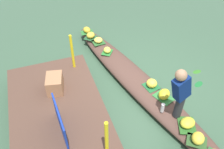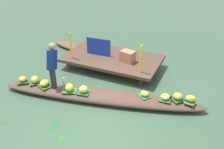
# 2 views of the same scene
# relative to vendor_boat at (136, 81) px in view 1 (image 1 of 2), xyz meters

# --- Properties ---
(canal_water) EXTENTS (40.00, 40.00, 0.00)m
(canal_water) POSITION_rel_vendor_boat_xyz_m (0.00, 0.00, -0.13)
(canal_water) COLOR #395840
(canal_water) RESTS_ON ground
(dock_platform) EXTENTS (3.20, 1.80, 0.39)m
(dock_platform) POSITION_rel_vendor_boat_xyz_m (-0.51, 1.90, 0.21)
(dock_platform) COLOR brown
(dock_platform) RESTS_ON ground
(vendor_boat) EXTENTS (5.62, 1.89, 0.25)m
(vendor_boat) POSITION_rel_vendor_boat_xyz_m (0.00, 0.00, 0.00)
(vendor_boat) COLOR brown
(vendor_boat) RESTS_ON ground
(leaf_mat_0) EXTENTS (0.47, 0.41, 0.01)m
(leaf_mat_0) POSITION_rel_vendor_boat_xyz_m (-0.79, -0.28, 0.13)
(leaf_mat_0) COLOR #307739
(leaf_mat_0) RESTS_ON vendor_boat
(banana_bunch_0) EXTENTS (0.34, 0.36, 0.20)m
(banana_bunch_0) POSITION_rel_vendor_boat_xyz_m (-0.79, -0.28, 0.23)
(banana_bunch_0) COLOR yellow
(banana_bunch_0) RESTS_ON vendor_boat
(leaf_mat_1) EXTENTS (0.45, 0.45, 0.01)m
(leaf_mat_1) POSITION_rel_vendor_boat_xyz_m (1.97, 0.54, 0.13)
(leaf_mat_1) COLOR #23532F
(leaf_mat_1) RESTS_ON vendor_boat
(banana_bunch_1) EXTENTS (0.33, 0.33, 0.17)m
(banana_bunch_1) POSITION_rel_vendor_boat_xyz_m (1.97, 0.54, 0.22)
(banana_bunch_1) COLOR gold
(banana_bunch_1) RESTS_ON vendor_boat
(leaf_mat_3) EXTENTS (0.50, 0.45, 0.01)m
(leaf_mat_3) POSITION_rel_vendor_boat_xyz_m (-1.57, -0.34, 0.13)
(leaf_mat_3) COLOR #2A5E23
(leaf_mat_3) RESTS_ON vendor_boat
(banana_bunch_3) EXTENTS (0.28, 0.33, 0.16)m
(banana_bunch_3) POSITION_rel_vendor_boat_xyz_m (-1.57, -0.34, 0.21)
(banana_bunch_3) COLOR gold
(banana_bunch_3) RESTS_ON vendor_boat
(leaf_mat_4) EXTENTS (0.33, 0.34, 0.01)m
(leaf_mat_4) POSITION_rel_vendor_boat_xyz_m (1.68, 0.41, 0.13)
(leaf_mat_4) COLOR #2B5F2C
(leaf_mat_4) RESTS_ON vendor_boat
(banana_bunch_4) EXTENTS (0.33, 0.33, 0.14)m
(banana_bunch_4) POSITION_rel_vendor_boat_xyz_m (1.68, 0.41, 0.20)
(banana_bunch_4) COLOR #F4D054
(banana_bunch_4) RESTS_ON vendor_boat
(leaf_mat_5) EXTENTS (0.44, 0.45, 0.01)m
(leaf_mat_5) POSITION_rel_vendor_boat_xyz_m (-1.93, -0.31, 0.13)
(leaf_mat_5) COLOR #2D5026
(leaf_mat_5) RESTS_ON vendor_boat
(banana_bunch_5) EXTENTS (0.33, 0.33, 0.19)m
(banana_bunch_5) POSITION_rel_vendor_boat_xyz_m (-1.93, -0.31, 0.23)
(banana_bunch_5) COLOR yellow
(banana_bunch_5) RESTS_ON vendor_boat
(leaf_mat_6) EXTENTS (0.28, 0.37, 0.01)m
(leaf_mat_6) POSITION_rel_vendor_boat_xyz_m (2.29, 0.57, 0.13)
(leaf_mat_6) COLOR #2D7233
(leaf_mat_6) RESTS_ON vendor_boat
(banana_bunch_6) EXTENTS (0.28, 0.24, 0.17)m
(banana_bunch_6) POSITION_rel_vendor_boat_xyz_m (2.29, 0.57, 0.22)
(banana_bunch_6) COLOR gold
(banana_bunch_6) RESTS_ON vendor_boat
(leaf_mat_7) EXTENTS (0.39, 0.38, 0.01)m
(leaf_mat_7) POSITION_rel_vendor_boat_xyz_m (1.15, 0.33, 0.13)
(leaf_mat_7) COLOR #2A7631
(leaf_mat_7) RESTS_ON vendor_boat
(banana_bunch_7) EXTENTS (0.25, 0.21, 0.14)m
(banana_bunch_7) POSITION_rel_vendor_boat_xyz_m (1.15, 0.33, 0.20)
(banana_bunch_7) COLOR #EBDF4A
(banana_bunch_7) RESTS_ON vendor_boat
(leaf_mat_8) EXTENTS (0.37, 0.36, 0.01)m
(leaf_mat_8) POSITION_rel_vendor_boat_xyz_m (-0.40, -0.19, 0.13)
(leaf_mat_8) COLOR #1F6434
(leaf_mat_8) RESTS_ON vendor_boat
(banana_bunch_8) EXTENTS (0.33, 0.32, 0.19)m
(banana_bunch_8) POSITION_rel_vendor_boat_xyz_m (-0.40, -0.19, 0.22)
(banana_bunch_8) COLOR yellow
(banana_bunch_8) RESTS_ON vendor_boat
(vendor_person) EXTENTS (0.27, 0.45, 1.24)m
(vendor_person) POSITION_rel_vendor_boat_xyz_m (-1.30, -0.22, 0.83)
(vendor_person) COLOR #28282D
(vendor_person) RESTS_ON vendor_boat
(water_bottle) EXTENTS (0.07, 0.07, 0.21)m
(water_bottle) POSITION_rel_vendor_boat_xyz_m (-1.11, -0.07, 0.23)
(water_bottle) COLOR silver
(water_bottle) RESTS_ON vendor_boat
(market_banner) EXTENTS (0.86, 0.08, 0.58)m
(market_banner) POSITION_rel_vendor_boat_xyz_m (-1.01, 1.90, 0.55)
(market_banner) COLOR #18349E
(market_banner) RESTS_ON dock_platform
(railing_post_west) EXTENTS (0.06, 0.06, 0.86)m
(railing_post_west) POSITION_rel_vendor_boat_xyz_m (-1.71, 1.30, 0.70)
(railing_post_west) COLOR yellow
(railing_post_west) RESTS_ON dock_platform
(railing_post_east) EXTENTS (0.06, 0.06, 0.86)m
(railing_post_east) POSITION_rel_vendor_boat_xyz_m (0.69, 1.30, 0.70)
(railing_post_east) COLOR yellow
(railing_post_east) RESTS_ON dock_platform
(produce_crate) EXTENTS (0.50, 0.41, 0.35)m
(produce_crate) POSITION_rel_vendor_boat_xyz_m (0.07, 1.83, 0.44)
(produce_crate) COLOR #A4704C
(produce_crate) RESTS_ON dock_platform
(drifting_plant_0) EXTENTS (0.15, 0.26, 0.01)m
(drifting_plant_0) POSITION_rel_vendor_boat_xyz_m (-0.09, -1.67, -0.12)
(drifting_plant_0) COLOR #307022
(drifting_plant_0) RESTS_ON ground
(drifting_plant_2) EXTENTS (0.23, 0.30, 0.01)m
(drifting_plant_2) POSITION_rel_vendor_boat_xyz_m (-0.49, -1.44, -0.12)
(drifting_plant_2) COLOR #1A662D
(drifting_plant_2) RESTS_ON ground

